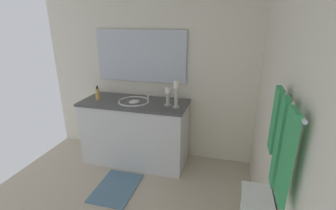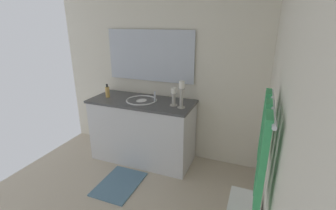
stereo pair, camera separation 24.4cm
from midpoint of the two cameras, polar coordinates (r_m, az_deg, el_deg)
wall_back at (r=1.60m, az=28.86°, el=-4.53°), size 2.96×0.04×2.45m
wall_left at (r=3.23m, az=-0.38°, el=8.98°), size 0.04×2.86×2.45m
vanity_cabinet at (r=3.23m, az=-3.92°, el=-6.08°), size 0.58×1.36×0.85m
sink_basin at (r=3.08m, az=-4.06°, el=0.37°), size 0.40×0.40×0.24m
mirror at (r=3.20m, az=-2.14°, el=11.62°), size 0.02×1.22×0.66m
candle_holder_tall at (r=2.76m, az=5.78°, el=2.61°), size 0.09×0.09×0.32m
candle_holder_short at (r=2.85m, az=3.82°, el=1.99°), size 0.09×0.09×0.22m
soap_bottle at (r=3.25m, az=-12.18°, el=3.06°), size 0.06×0.06×0.18m
towel_bar at (r=1.30m, az=28.77°, el=-0.18°), size 0.56×0.02×0.02m
towel_near_vanity at (r=1.54m, az=26.30°, el=-4.39°), size 0.13×0.03×0.41m
towel_center at (r=1.39m, az=26.42°, el=-9.52°), size 0.10×0.03×0.52m
towel_near_corner at (r=1.22m, az=27.13°, el=-12.78°), size 0.14×0.03×0.48m
bath_mat at (r=2.97m, az=-9.12°, el=-18.15°), size 0.60×0.44×0.02m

